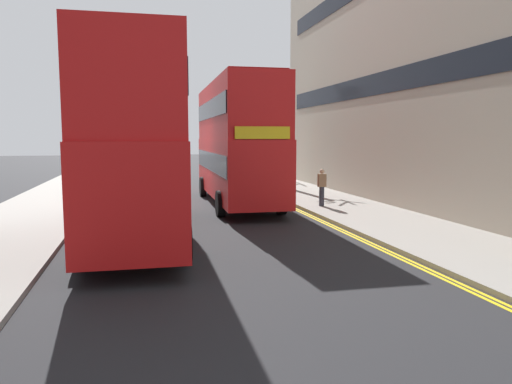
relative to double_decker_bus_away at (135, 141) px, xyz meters
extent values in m
cube|color=gray|center=(8.88, 1.02, -2.96)|extent=(4.00, 80.00, 0.14)
cube|color=gray|center=(-4.12, 1.02, -2.96)|extent=(4.00, 80.00, 0.14)
cube|color=yellow|center=(6.78, -0.98, -3.03)|extent=(0.10, 56.00, 0.01)
cube|color=yellow|center=(6.62, -0.98, -3.03)|extent=(0.10, 56.00, 0.01)
cube|color=red|center=(0.00, 0.00, -1.29)|extent=(2.67, 10.84, 2.60)
cube|color=red|center=(0.00, 0.00, 1.26)|extent=(2.62, 10.62, 2.50)
cube|color=black|center=(0.00, 0.00, -0.99)|extent=(2.69, 10.41, 0.84)
cube|color=black|center=(0.00, 0.00, 1.36)|extent=(2.68, 10.19, 0.80)
cube|color=yellow|center=(0.09, 5.38, 0.26)|extent=(2.00, 0.09, 0.44)
cube|color=maroon|center=(0.00, 0.00, 2.56)|extent=(2.40, 9.75, 0.10)
cylinder|color=black|center=(-1.20, 3.37, -2.51)|extent=(0.32, 1.04, 1.04)
cylinder|color=black|center=(1.30, 3.33, -2.51)|extent=(0.32, 1.04, 1.04)
cylinder|color=black|center=(-1.30, -3.33, -2.51)|extent=(0.32, 1.04, 1.04)
cylinder|color=black|center=(1.20, -3.37, -2.51)|extent=(0.32, 1.04, 1.04)
cube|color=red|center=(4.51, 6.72, -1.29)|extent=(2.74, 10.85, 2.60)
cube|color=red|center=(4.51, 6.72, 1.26)|extent=(2.68, 10.64, 2.50)
cube|color=black|center=(4.51, 6.72, -0.99)|extent=(2.76, 10.42, 0.84)
cube|color=black|center=(4.51, 6.72, 1.36)|extent=(2.74, 10.21, 0.80)
cube|color=yellow|center=(4.39, 1.34, 0.26)|extent=(2.00, 0.10, 0.44)
cube|color=maroon|center=(4.51, 6.72, 2.56)|extent=(2.46, 9.77, 0.10)
cylinder|color=black|center=(5.68, 3.35, -2.51)|extent=(0.32, 1.05, 1.04)
cylinder|color=black|center=(3.18, 3.40, -2.51)|extent=(0.32, 1.05, 1.04)
cylinder|color=black|center=(5.83, 10.04, -2.51)|extent=(0.32, 1.05, 1.04)
cylinder|color=black|center=(3.33, 10.10, -2.51)|extent=(0.32, 1.05, 1.04)
cylinder|color=#2D2D38|center=(7.81, 4.34, -2.46)|extent=(0.22, 0.22, 0.85)
cube|color=#8C6647|center=(7.81, 4.34, -1.76)|extent=(0.34, 0.22, 0.56)
sphere|color=tan|center=(7.81, 4.34, -1.37)|extent=(0.20, 0.20, 0.20)
cylinder|color=#6B6047|center=(8.97, 21.08, -0.64)|extent=(0.31, 0.31, 4.50)
cylinder|color=#6B6047|center=(9.63, 20.89, 2.09)|extent=(0.50, 1.40, 1.05)
cylinder|color=#6B6047|center=(9.10, 21.53, 1.93)|extent=(0.98, 0.39, 0.74)
cylinder|color=#6B6047|center=(8.38, 21.19, 2.03)|extent=(0.36, 1.25, 0.92)
cylinder|color=#6B6047|center=(9.01, 20.46, 2.05)|extent=(1.31, 0.22, 0.96)
cylinder|color=#6B6047|center=(8.40, 13.61, -0.17)|extent=(0.35, 0.35, 5.44)
cylinder|color=#6B6047|center=(8.92, 13.50, 2.92)|extent=(0.34, 1.10, 0.82)
cylinder|color=#6B6047|center=(8.82, 14.24, 3.08)|extent=(1.38, 0.95, 1.14)
cylinder|color=#6B6047|center=(7.94, 13.91, 2.93)|extent=(0.73, 1.03, 0.85)
cylinder|color=#6B6047|center=(8.04, 13.35, 2.86)|extent=(0.64, 0.84, 0.71)
cylinder|color=#6B6047|center=(8.51, 13.08, 2.93)|extent=(1.13, 0.34, 0.84)
cube|color=#B2A893|center=(15.88, 4.92, 4.31)|extent=(10.00, 28.00, 14.69)
cube|color=black|center=(10.86, 4.92, 2.55)|extent=(0.04, 24.64, 1.00)
camera|label=1|loc=(0.18, -15.35, 0.09)|focal=33.89mm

